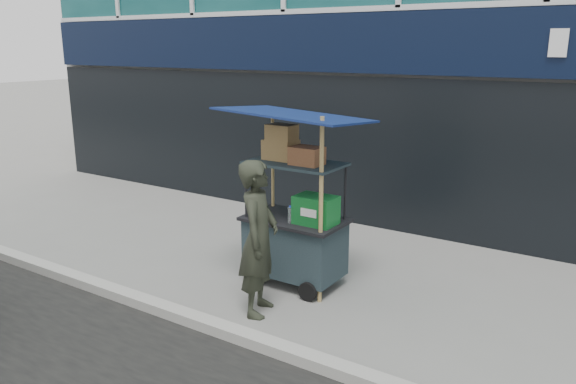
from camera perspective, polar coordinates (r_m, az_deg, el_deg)
The scene contains 4 objects.
ground at distance 6.07m, azimuth -4.98°, elevation -13.63°, with size 80.00×80.00×0.00m, color slate.
curb at distance 5.90m, azimuth -6.22°, elevation -13.86°, with size 80.00×0.18×0.12m, color gray.
vendor_cart at distance 6.80m, azimuth 0.81°, elevation -3.33°, with size 1.62×1.15×2.19m.
vendor_man at distance 6.06m, azimuth -2.99°, elevation -4.72°, with size 0.63×0.41×1.72m, color #25291E.
Camera 1 is at (3.33, -4.18, 2.88)m, focal length 35.00 mm.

